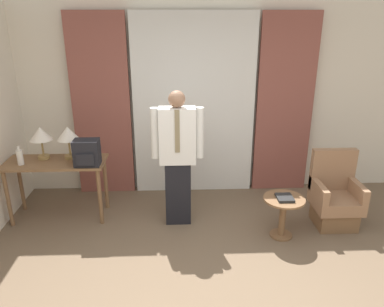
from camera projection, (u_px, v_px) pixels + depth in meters
name	position (u px, v px, depth m)	size (l,w,h in m)	color
wall_back	(194.00, 101.00, 5.41)	(10.00, 0.06, 2.70)	silver
curtain_sheer_center	(194.00, 107.00, 5.31)	(1.72, 0.06, 2.58)	white
curtain_drape_left	(101.00, 108.00, 5.26)	(0.81, 0.06, 2.58)	brown
curtain_drape_right	(285.00, 106.00, 5.36)	(0.81, 0.06, 2.58)	brown
desk	(56.00, 170.00, 4.77)	(1.26, 0.54, 0.78)	brown
table_lamp_left	(41.00, 135.00, 4.71)	(0.28, 0.28, 0.42)	#9E7F47
table_lamp_right	(68.00, 135.00, 4.72)	(0.28, 0.28, 0.42)	#9E7F47
bottle_near_edge	(20.00, 157.00, 4.59)	(0.08, 0.08, 0.24)	silver
backpack	(87.00, 153.00, 4.55)	(0.30, 0.24, 0.32)	black
person	(178.00, 154.00, 4.54)	(0.63, 0.21, 1.71)	black
armchair	(335.00, 199.00, 4.72)	(0.56, 0.53, 0.95)	brown
side_table	(283.00, 210.00, 4.43)	(0.49, 0.49, 0.51)	brown
book	(285.00, 198.00, 4.35)	(0.19, 0.21, 0.03)	black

